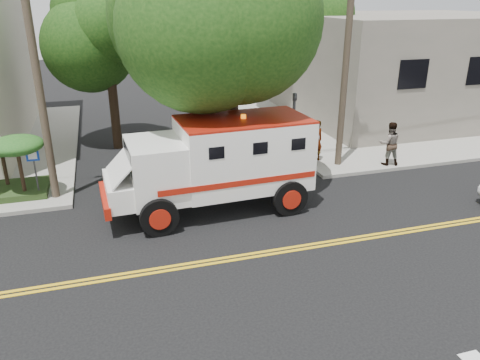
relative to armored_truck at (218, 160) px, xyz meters
name	(u,v)px	position (x,y,z in m)	size (l,w,h in m)	color
ground	(245,257)	(-0.10, -3.50, -1.86)	(100.00, 100.00, 0.00)	black
sidewalk_ne	(385,116)	(13.40, 10.00, -1.79)	(17.00, 17.00, 0.15)	gray
building_right	(407,65)	(14.90, 10.50, 1.29)	(14.00, 12.00, 6.00)	slate
utility_pole_left	(38,80)	(-5.70, 2.50, 2.64)	(0.28, 0.28, 9.00)	#382D23
utility_pole_right	(346,65)	(6.20, 2.70, 2.64)	(0.28, 0.28, 9.00)	#382D23
tree_left	(114,30)	(-2.78, 8.29, 3.87)	(4.48, 4.20, 7.70)	black
tree_right	(308,15)	(8.75, 12.27, 4.23)	(4.80, 4.50, 8.20)	black
traffic_signal	(293,127)	(3.70, 2.10, 0.36)	(0.15, 0.18, 3.60)	#3F3F42
accessibility_sign	(34,166)	(-6.30, 2.67, -0.50)	(0.45, 0.10, 2.02)	#3F3F42
armored_truck	(218,160)	(0.00, 0.00, 0.00)	(7.30, 3.19, 3.27)	white
pedestrian_a	(316,141)	(5.40, 3.42, -0.76)	(0.69, 0.45, 1.90)	gray
pedestrian_b	(390,144)	(8.30, 2.00, -0.74)	(0.94, 0.73, 1.94)	gray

